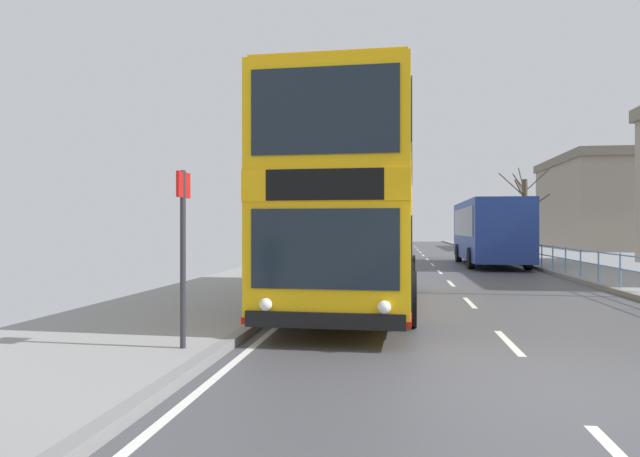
% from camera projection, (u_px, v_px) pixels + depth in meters
% --- Properties ---
extents(ground, '(15.80, 140.00, 0.20)m').
position_uv_depth(ground, '(489.00, 383.00, 6.44)').
color(ground, '#47474C').
extents(double_decker_bus_main, '(2.93, 10.22, 4.50)m').
position_uv_depth(double_decker_bus_main, '(357.00, 206.00, 13.25)').
color(double_decker_bus_main, '#F4B20F').
rests_on(double_decker_bus_main, ground).
extents(background_bus_far_lane, '(2.74, 9.16, 3.12)m').
position_uv_depth(background_bus_far_lane, '(489.00, 230.00, 27.40)').
color(background_bus_far_lane, navy).
rests_on(background_bus_far_lane, ground).
extents(pedestrian_railing_far_kerb, '(0.05, 22.32, 0.98)m').
position_uv_depth(pedestrian_railing_far_kerb, '(633.00, 267.00, 14.87)').
color(pedestrian_railing_far_kerb, '#598CC6').
rests_on(pedestrian_railing_far_kerb, ground).
extents(bus_stop_sign_near, '(0.08, 0.44, 2.49)m').
position_uv_depth(bus_stop_sign_near, '(183.00, 238.00, 7.86)').
color(bus_stop_sign_near, '#2D2D33').
rests_on(bus_stop_sign_near, ground).
extents(bare_tree_far_00, '(2.77, 2.82, 5.42)m').
position_uv_depth(bare_tree_far_00, '(525.00, 214.00, 33.36)').
color(bare_tree_far_00, brown).
rests_on(bare_tree_far_00, ground).
extents(background_building_00, '(8.84, 14.20, 7.96)m').
position_uv_depth(background_building_00, '(607.00, 203.00, 48.35)').
color(background_building_00, gray).
rests_on(background_building_00, ground).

